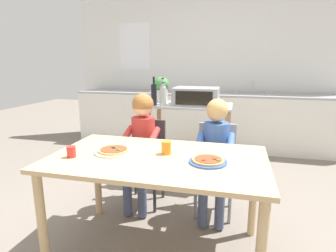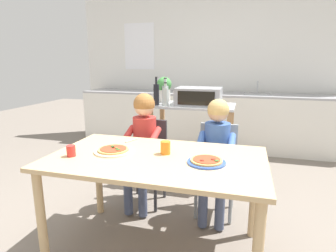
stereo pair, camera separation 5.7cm
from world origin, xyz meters
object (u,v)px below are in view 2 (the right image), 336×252
at_px(toaster_oven, 199,96).
at_px(pizza_plate_blue_rimmed, 206,161).
at_px(bottle_clear_vinegar, 156,94).
at_px(serving_spoon, 132,140).
at_px(bottle_dark_olive_oil, 165,96).
at_px(dining_table, 156,169).
at_px(kitchen_island_cart, 192,131).
at_px(dining_chair_left, 147,155).
at_px(drinking_cup_red, 71,151).
at_px(bottle_tall_green_wine, 165,94).
at_px(dining_chair_right, 217,162).
at_px(drinking_cup_orange, 165,148).
at_px(child_in_blue_striped_shirt, 216,145).
at_px(potted_herb_plant, 164,89).
at_px(pizza_plate_cream, 113,150).
at_px(child_in_red_shirt, 143,136).

xyz_separation_m(toaster_oven, pizza_plate_blue_rimmed, (0.29, -1.39, -0.25)).
bearing_deg(bottle_clear_vinegar, serving_spoon, -85.42).
bearing_deg(bottle_dark_olive_oil, dining_table, -76.82).
xyz_separation_m(kitchen_island_cart, toaster_oven, (0.07, -0.02, 0.41)).
distance_m(bottle_clear_vinegar, dining_chair_left, 0.73).
bearing_deg(dining_table, drinking_cup_red, -164.86).
relative_size(toaster_oven, serving_spoon, 3.56).
height_order(bottle_tall_green_wine, dining_chair_right, bottle_tall_green_wine).
xyz_separation_m(bottle_tall_green_wine, dining_table, (0.31, -1.29, -0.37)).
distance_m(toaster_oven, drinking_cup_orange, 1.30).
bearing_deg(pizza_plate_blue_rimmed, dining_chair_left, 132.01).
relative_size(bottle_tall_green_wine, child_in_blue_striped_shirt, 0.29).
distance_m(bottle_tall_green_wine, child_in_blue_striped_shirt, 1.03).
bearing_deg(potted_herb_plant, dining_chair_right, -47.01).
relative_size(pizza_plate_cream, pizza_plate_blue_rimmed, 1.11).
bearing_deg(pizza_plate_blue_rimmed, potted_herb_plant, 115.67).
xyz_separation_m(toaster_oven, potted_herb_plant, (-0.44, 0.14, 0.06)).
xyz_separation_m(dining_table, serving_spoon, (-0.32, 0.32, 0.10)).
distance_m(dining_chair_left, pizza_plate_blue_rimmed, 1.06).
xyz_separation_m(drinking_cup_red, serving_spoon, (0.25, 0.47, -0.03)).
bearing_deg(dining_chair_right, drinking_cup_orange, -115.83).
distance_m(toaster_oven, pizza_plate_cream, 1.42).
height_order(toaster_oven, pizza_plate_cream, toaster_oven).
relative_size(dining_table, pizza_plate_blue_rimmed, 5.94).
bearing_deg(dining_chair_right, drinking_cup_red, -136.99).
height_order(child_in_red_shirt, serving_spoon, child_in_red_shirt).
bearing_deg(bottle_clear_vinegar, child_in_red_shirt, -84.46).
height_order(kitchen_island_cart, child_in_red_shirt, child_in_red_shirt).
height_order(toaster_oven, potted_herb_plant, potted_herb_plant).
height_order(bottle_dark_olive_oil, child_in_red_shirt, bottle_dark_olive_oil).
bearing_deg(bottle_tall_green_wine, potted_herb_plant, 109.71).
xyz_separation_m(dining_chair_left, dining_chair_right, (0.68, -0.02, 0.00)).
xyz_separation_m(bottle_dark_olive_oil, drinking_cup_orange, (0.32, -1.11, -0.23)).
height_order(dining_table, drinking_cup_red, drinking_cup_red).
height_order(kitchen_island_cart, serving_spoon, kitchen_island_cart).
relative_size(potted_herb_plant, dining_chair_left, 0.37).
bearing_deg(serving_spoon, bottle_tall_green_wine, 89.58).
distance_m(bottle_dark_olive_oil, pizza_plate_blue_rimmed, 1.39).
distance_m(child_in_blue_striped_shirt, pizza_plate_cream, 0.90).
bearing_deg(bottle_tall_green_wine, child_in_red_shirt, -91.70).
distance_m(kitchen_island_cart, dining_chair_left, 0.74).
relative_size(toaster_oven, drinking_cup_red, 6.45).
height_order(dining_table, drinking_cup_orange, drinking_cup_orange).
relative_size(toaster_oven, pizza_plate_cream, 1.79).
xyz_separation_m(potted_herb_plant, child_in_blue_striped_shirt, (0.73, -0.91, -0.39)).
bearing_deg(bottle_clear_vinegar, potted_herb_plant, 88.70).
bearing_deg(pizza_plate_cream, child_in_blue_striped_shirt, 40.10).
relative_size(bottle_clear_vinegar, child_in_blue_striped_shirt, 0.30).
xyz_separation_m(dining_chair_right, pizza_plate_blue_rimmed, (0.00, -0.74, 0.27)).
bearing_deg(potted_herb_plant, pizza_plate_cream, -88.01).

